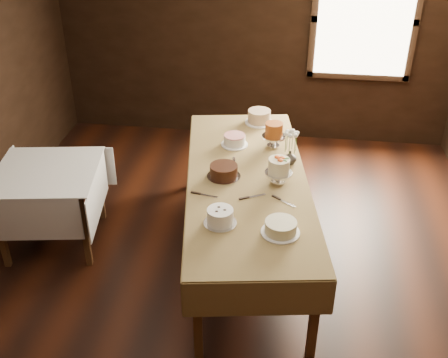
# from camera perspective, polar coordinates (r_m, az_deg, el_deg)

# --- Properties ---
(floor) EXTENTS (5.00, 6.00, 0.01)m
(floor) POSITION_cam_1_polar(r_m,az_deg,el_deg) (4.96, -0.32, -10.63)
(floor) COLOR black
(floor) RESTS_ON ground
(wall_back) EXTENTS (5.00, 0.02, 2.80)m
(wall_back) POSITION_cam_1_polar(r_m,az_deg,el_deg) (6.95, 3.28, 15.19)
(wall_back) COLOR black
(wall_back) RESTS_ON ground
(window) EXTENTS (1.10, 0.05, 1.30)m
(window) POSITION_cam_1_polar(r_m,az_deg,el_deg) (6.86, 14.59, 15.81)
(window) COLOR #FFEABF
(window) RESTS_ON wall_back
(display_table) EXTENTS (1.46, 2.82, 0.83)m
(display_table) POSITION_cam_1_polar(r_m,az_deg,el_deg) (4.83, 2.43, -0.52)
(display_table) COLOR #4D2E15
(display_table) RESTS_ON ground
(side_table) EXTENTS (1.08, 1.08, 0.79)m
(side_table) POSITION_cam_1_polar(r_m,az_deg,el_deg) (5.29, -18.12, -0.06)
(side_table) COLOR #4D2E15
(side_table) RESTS_ON ground
(cake_speckled) EXTENTS (0.30, 0.30, 0.14)m
(cake_speckled) POSITION_cam_1_polar(r_m,az_deg,el_deg) (5.79, 3.73, 6.53)
(cake_speckled) COLOR white
(cake_speckled) RESTS_ON display_table
(cake_lattice) EXTENTS (0.27, 0.27, 0.10)m
(cake_lattice) POSITION_cam_1_polar(r_m,az_deg,el_deg) (5.33, 1.12, 4.05)
(cake_lattice) COLOR white
(cake_lattice) RESTS_ON display_table
(cake_caramel) EXTENTS (0.23, 0.23, 0.26)m
(cake_caramel) POSITION_cam_1_polar(r_m,az_deg,el_deg) (5.29, 5.25, 4.50)
(cake_caramel) COLOR silver
(cake_caramel) RESTS_ON display_table
(cake_chocolate) EXTENTS (0.35, 0.35, 0.12)m
(cake_chocolate) POSITION_cam_1_polar(r_m,az_deg,el_deg) (4.78, -0.03, 0.79)
(cake_chocolate) COLOR silver
(cake_chocolate) RESTS_ON display_table
(cake_flowers) EXTENTS (0.24, 0.24, 0.25)m
(cake_flowers) POSITION_cam_1_polar(r_m,az_deg,el_deg) (4.70, 5.77, 0.72)
(cake_flowers) COLOR silver
(cake_flowers) RESTS_ON display_table
(cake_swirl) EXTENTS (0.26, 0.26, 0.13)m
(cake_swirl) POSITION_cam_1_polar(r_m,az_deg,el_deg) (4.18, -0.41, -4.05)
(cake_swirl) COLOR silver
(cake_swirl) RESTS_ON display_table
(cake_cream) EXTENTS (0.34, 0.34, 0.10)m
(cake_cream) POSITION_cam_1_polar(r_m,az_deg,el_deg) (4.12, 5.99, -5.13)
(cake_cream) COLOR white
(cake_cream) RESTS_ON display_table
(cake_server_a) EXTENTS (0.22, 0.13, 0.01)m
(cake_server_a) POSITION_cam_1_polar(r_m,az_deg,el_deg) (4.55, 3.53, -1.76)
(cake_server_a) COLOR silver
(cake_server_a) RESTS_ON display_table
(cake_server_b) EXTENTS (0.21, 0.16, 0.01)m
(cake_server_b) POSITION_cam_1_polar(r_m,az_deg,el_deg) (4.48, 6.72, -2.56)
(cake_server_b) COLOR silver
(cake_server_b) RESTS_ON display_table
(cake_server_c) EXTENTS (0.06, 0.24, 0.01)m
(cake_server_c) POSITION_cam_1_polar(r_m,az_deg,el_deg) (5.06, 1.07, 1.94)
(cake_server_c) COLOR silver
(cake_server_c) RESTS_ON display_table
(cake_server_d) EXTENTS (0.13, 0.23, 0.01)m
(cake_server_d) POSITION_cam_1_polar(r_m,az_deg,el_deg) (5.08, 6.19, 1.84)
(cake_server_d) COLOR silver
(cake_server_d) RESTS_ON display_table
(cake_server_e) EXTENTS (0.24, 0.07, 0.01)m
(cake_server_e) POSITION_cam_1_polar(r_m,az_deg,el_deg) (4.55, -1.56, -1.77)
(cake_server_e) COLOR silver
(cake_server_e) RESTS_ON display_table
(flower_vase) EXTENTS (0.17, 0.17, 0.13)m
(flower_vase) POSITION_cam_1_polar(r_m,az_deg,el_deg) (5.03, 6.95, 2.26)
(flower_vase) COLOR #2D2823
(flower_vase) RESTS_ON display_table
(flower_bouquet) EXTENTS (0.14, 0.14, 0.20)m
(flower_bouquet) POSITION_cam_1_polar(r_m,az_deg,el_deg) (4.94, 7.09, 4.13)
(flower_bouquet) COLOR white
(flower_bouquet) RESTS_ON flower_vase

